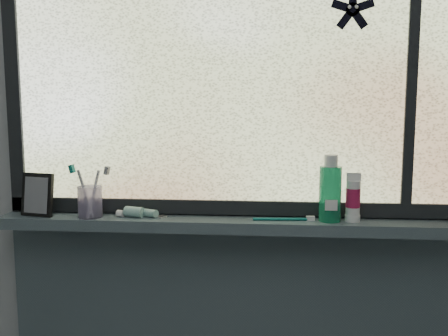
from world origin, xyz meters
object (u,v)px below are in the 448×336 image
Objects in this scene: toothbrush_cup at (90,202)px; cream_tube at (353,196)px; mouthwash_bottle at (330,188)px; vanity_mirror at (37,195)px.

toothbrush_cup is 0.93× the size of cream_tube.
vanity_mirror is at bearing -179.36° from mouthwash_bottle.
cream_tube is (0.08, 0.00, -0.02)m from mouthwash_bottle.
vanity_mirror is 1.39× the size of toothbrush_cup.
vanity_mirror reaches higher than cream_tube.
cream_tube is at bearing 1.39° from toothbrush_cup.
vanity_mirror is 1.09m from cream_tube.
mouthwash_bottle is 1.58× the size of cream_tube.
toothbrush_cup is 0.59× the size of mouthwash_bottle.
vanity_mirror is at bearing -179.15° from cream_tube.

